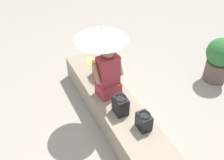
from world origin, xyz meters
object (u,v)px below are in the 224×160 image
object	(u,v)px
parasol	(101,34)
tote_bag_canvas	(120,105)
planter_near	(219,58)
handbag_black	(144,121)
shoulder_bag_spare	(100,69)
magazine	(92,62)
person_seated	(108,74)

from	to	relation	value
parasol	tote_bag_canvas	bearing A→B (deg)	4.88
planter_near	tote_bag_canvas	bearing A→B (deg)	-80.31
parasol	handbag_black	bearing A→B (deg)	11.71
tote_bag_canvas	shoulder_bag_spare	world-z (taller)	same
tote_bag_canvas	magazine	bearing A→B (deg)	174.67
tote_bag_canvas	planter_near	size ratio (longest dim) A/B	0.33
handbag_black	magazine	world-z (taller)	handbag_black
person_seated	planter_near	xyz separation A→B (m)	(0.06, 2.27, -0.34)
shoulder_bag_spare	planter_near	size ratio (longest dim) A/B	0.33
parasol	planter_near	distance (m)	2.54
tote_bag_canvas	magazine	xyz separation A→B (m)	(-1.39, 0.13, -0.14)
person_seated	magazine	distance (m)	1.02
handbag_black	magazine	size ratio (longest dim) A/B	0.94
planter_near	handbag_black	bearing A→B (deg)	-69.55
person_seated	tote_bag_canvas	xyz separation A→B (m)	(0.45, -0.02, -0.25)
tote_bag_canvas	magazine	size ratio (longest dim) A/B	1.06
magazine	planter_near	size ratio (longest dim) A/B	0.32
handbag_black	shoulder_bag_spare	xyz separation A→B (m)	(-1.35, -0.06, 0.02)
tote_bag_canvas	parasol	bearing A→B (deg)	-175.12
parasol	person_seated	bearing A→B (deg)	40.97
shoulder_bag_spare	handbag_black	bearing A→B (deg)	2.54
planter_near	magazine	bearing A→B (deg)	-114.90
parasol	handbag_black	distance (m)	1.33
handbag_black	magazine	xyz separation A→B (m)	(-1.80, -0.02, -0.12)
magazine	parasol	bearing A→B (deg)	5.03
person_seated	shoulder_bag_spare	xyz separation A→B (m)	(-0.50, 0.07, -0.25)
handbag_black	magazine	bearing A→B (deg)	-179.41
shoulder_bag_spare	magazine	distance (m)	0.47
handbag_black	magazine	distance (m)	1.80
magazine	planter_near	xyz separation A→B (m)	(1.00, 2.16, 0.04)
person_seated	tote_bag_canvas	distance (m)	0.51
handbag_black	planter_near	bearing A→B (deg)	110.45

